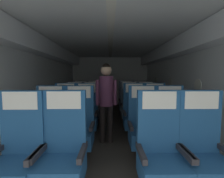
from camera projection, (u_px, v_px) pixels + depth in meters
name	position (u px, v px, depth m)	size (l,w,h in m)	color
ground	(111.00, 131.00, 4.02)	(3.80, 7.76, 0.02)	#3D3833
fuselage_shell	(111.00, 65.00, 4.16)	(3.68, 7.41, 2.30)	silver
seat_a_left_window	(18.00, 156.00, 1.72)	(0.51, 0.49, 1.20)	#38383D
seat_a_left_aisle	(63.00, 154.00, 1.76)	(0.51, 0.49, 1.20)	#38383D
seat_a_right_aisle	(204.00, 154.00, 1.76)	(0.51, 0.49, 1.20)	#38383D
seat_a_right_window	(161.00, 155.00, 1.75)	(0.51, 0.49, 1.20)	#38383D
seat_b_left_window	(50.00, 128.00, 2.63)	(0.51, 0.49, 1.20)	#38383D
seat_b_left_aisle	(79.00, 128.00, 2.64)	(0.51, 0.49, 1.20)	#38383D
seat_b_right_aisle	(171.00, 128.00, 2.67)	(0.51, 0.49, 1.20)	#38383D
seat_b_right_window	(143.00, 128.00, 2.67)	(0.51, 0.49, 1.20)	#38383D
seat_c_left_window	(65.00, 115.00, 3.55)	(0.51, 0.49, 1.20)	#38383D
seat_c_left_aisle	(87.00, 115.00, 3.54)	(0.51, 0.49, 1.20)	#38383D
seat_c_right_aisle	(155.00, 115.00, 3.57)	(0.51, 0.49, 1.20)	#38383D
seat_c_right_window	(134.00, 115.00, 3.56)	(0.51, 0.49, 1.20)	#38383D
seat_d_left_window	(74.00, 107.00, 4.46)	(0.51, 0.49, 1.20)	#38383D
seat_d_left_aisle	(91.00, 107.00, 4.46)	(0.51, 0.49, 1.20)	#38383D
seat_d_right_aisle	(146.00, 107.00, 4.49)	(0.51, 0.49, 1.20)	#38383D
seat_d_right_window	(130.00, 107.00, 4.46)	(0.51, 0.49, 1.20)	#38383D
seat_e_left_window	(80.00, 102.00, 5.36)	(0.51, 0.49, 1.20)	#38383D
seat_e_left_aisle	(94.00, 102.00, 5.36)	(0.51, 0.49, 1.20)	#38383D
seat_e_right_aisle	(141.00, 102.00, 5.38)	(0.51, 0.49, 1.20)	#38383D
seat_e_right_window	(126.00, 102.00, 5.37)	(0.51, 0.49, 1.20)	#38383D
flight_attendant	(106.00, 94.00, 3.22)	(0.43, 0.28, 1.61)	black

